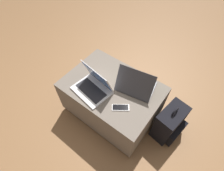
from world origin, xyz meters
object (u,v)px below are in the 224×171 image
at_px(laptop_near, 94,86).
at_px(cell_phone, 120,108).
at_px(backpack, 170,124).
at_px(laptop_far, 135,85).

bearing_deg(laptop_near, cell_phone, 5.75).
distance_m(laptop_near, cell_phone, 0.32).
distance_m(cell_phone, backpack, 0.56).
bearing_deg(backpack, cell_phone, 134.11).
distance_m(laptop_near, backpack, 0.83).
height_order(laptop_near, cell_phone, laptop_near).
relative_size(laptop_near, cell_phone, 2.31).
bearing_deg(cell_phone, backpack, -91.10).
height_order(laptop_near, laptop_far, laptop_near).
bearing_deg(backpack, laptop_far, 103.35).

